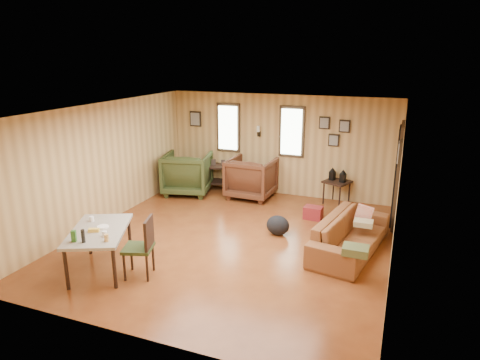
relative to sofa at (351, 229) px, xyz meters
The scene contains 11 objects.
room 2.05m from the sofa, behind, with size 5.54×6.04×2.44m.
sofa is the anchor object (origin of this frame).
recliner_brown 3.35m from the sofa, 140.34° to the left, with size 1.02×0.96×1.05m, color #502918.
recliner_green 4.54m from the sofa, 155.67° to the left, with size 1.08×1.01×1.11m, color #323C1B.
end_table 4.32m from the sofa, 145.42° to the left, with size 0.74×0.71×0.77m.
side_table 2.49m from the sofa, 104.33° to the left, with size 0.68×0.68×0.83m.
cooler 1.59m from the sofa, 125.34° to the left, with size 0.39×0.29×0.26m.
backpack 1.40m from the sofa, behind, with size 0.46×0.36×0.38m.
sofa_pillows 0.37m from the sofa, 60.37° to the right, with size 0.38×1.61×0.34m.
dining_table 4.15m from the sofa, 149.51° to the right, with size 1.29×1.56×0.88m.
dining_chair 3.49m from the sofa, 144.67° to the right, with size 0.54×0.54×0.95m.
Camera 1 is at (2.74, -6.68, 3.29)m, focal length 32.00 mm.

